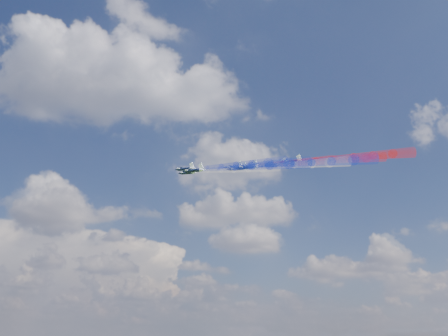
{
  "coord_description": "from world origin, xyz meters",
  "views": [
    {
      "loc": [
        -0.08,
        -164.01,
        71.06
      ],
      "look_at": [
        21.17,
        8.37,
        130.28
      ],
      "focal_mm": 39.93,
      "sensor_mm": 36.0,
      "label": 1
    }
  ],
  "objects": [
    {
      "name": "jet_center_third",
      "position": [
        25.55,
        4.13,
        128.7
      ],
      "size": [
        13.47,
        13.72,
        6.58
      ],
      "primitive_type": null,
      "rotation": [
        0.17,
        -0.26,
        0.68
      ],
      "color": "black"
    },
    {
      "name": "trail_inner_right",
      "position": [
        42.41,
        2.17,
        130.81
      ],
      "size": [
        29.02,
        32.49,
        10.78
      ],
      "primitive_type": null,
      "rotation": [
        0.17,
        -0.26,
        0.68
      ],
      "color": "red"
    },
    {
      "name": "jet_outer_right",
      "position": [
        43.6,
        17.64,
        135.79
      ],
      "size": [
        13.47,
        13.72,
        6.58
      ],
      "primitive_type": null,
      "rotation": [
        0.17,
        -0.26,
        0.68
      ],
      "color": "black"
    },
    {
      "name": "trail_lead",
      "position": [
        24.5,
        6.04,
        129.01
      ],
      "size": [
        29.02,
        32.49,
        10.78
      ],
      "primitive_type": null,
      "rotation": [
        0.17,
        -0.26,
        0.68
      ],
      "color": "white"
    },
    {
      "name": "jet_outer_left",
      "position": [
        8.92,
        -9.08,
        122.96
      ],
      "size": [
        13.47,
        13.72,
        6.58
      ],
      "primitive_type": null,
      "rotation": [
        0.17,
        -0.26,
        0.68
      ],
      "color": "black"
    },
    {
      "name": "jet_lead",
      "position": [
        8.42,
        24.13,
        133.04
      ],
      "size": [
        13.47,
        13.72,
        6.58
      ],
      "primitive_type": null,
      "rotation": [
        0.17,
        -0.26,
        0.68
      ],
      "color": "black"
    },
    {
      "name": "jet_rear_right",
      "position": [
        44.32,
        -0.15,
        130.8
      ],
      "size": [
        13.47,
        13.72,
        6.58
      ],
      "primitive_type": null,
      "rotation": [
        0.17,
        -0.26,
        0.68
      ],
      "color": "black"
    },
    {
      "name": "jet_rear_left",
      "position": [
        25.88,
        -13.61,
        123.25
      ],
      "size": [
        13.47,
        13.72,
        6.58
      ],
      "primitive_type": null,
      "rotation": [
        0.17,
        -0.26,
        0.68
      ],
      "color": "black"
    },
    {
      "name": "trail_rear_right",
      "position": [
        60.4,
        -18.24,
        126.77
      ],
      "size": [
        29.02,
        32.49,
        10.78
      ],
      "primitive_type": null,
      "rotation": [
        0.17,
        -0.26,
        0.68
      ],
      "color": "red"
    },
    {
      "name": "trail_inner_left",
      "position": [
        22.82,
        -10.97,
        124.83
      ],
      "size": [
        29.02,
        32.49,
        10.78
      ],
      "primitive_type": null,
      "rotation": [
        0.17,
        -0.26,
        0.68
      ],
      "color": "#1729C4"
    },
    {
      "name": "trail_center_third",
      "position": [
        41.63,
        -13.96,
        124.67
      ],
      "size": [
        29.02,
        32.49,
        10.78
      ],
      "primitive_type": null,
      "rotation": [
        0.17,
        -0.26,
        0.68
      ],
      "color": "white"
    },
    {
      "name": "jet_inner_right",
      "position": [
        26.33,
        20.26,
        134.84
      ],
      "size": [
        13.47,
        13.72,
        6.58
      ],
      "primitive_type": null,
      "rotation": [
        0.17,
        -0.26,
        0.68
      ],
      "color": "black"
    },
    {
      "name": "trail_rear_left",
      "position": [
        41.96,
        -31.7,
        119.22
      ],
      "size": [
        29.02,
        32.49,
        10.78
      ],
      "primitive_type": null,
      "rotation": [
        0.17,
        -0.26,
        0.68
      ],
      "color": "#1729C4"
    },
    {
      "name": "trail_outer_left",
      "position": [
        25.01,
        -27.17,
        118.93
      ],
      "size": [
        29.02,
        32.49,
        10.78
      ],
      "primitive_type": null,
      "rotation": [
        0.17,
        -0.26,
        0.68
      ],
      "color": "#1729C4"
    },
    {
      "name": "jet_inner_left",
      "position": [
        6.73,
        7.12,
        128.86
      ],
      "size": [
        13.47,
        13.72,
        6.58
      ],
      "primitive_type": null,
      "rotation": [
        0.17,
        -0.26,
        0.68
      ],
      "color": "black"
    },
    {
      "name": "trail_outer_right",
      "position": [
        59.68,
        -0.45,
        131.76
      ],
      "size": [
        29.02,
        32.49,
        10.78
      ],
      "primitive_type": null,
      "rotation": [
        0.17,
        -0.26,
        0.68
      ],
      "color": "red"
    }
  ]
}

